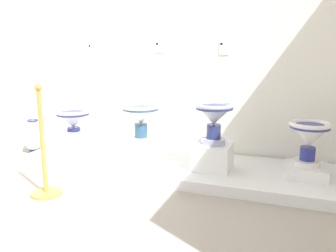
{
  "coord_description": "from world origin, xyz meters",
  "views": [
    {
      "loc": [
        3.18,
        -1.2,
        1.24
      ],
      "look_at": [
        1.98,
        2.1,
        0.48
      ],
      "focal_mm": 37.31,
      "sensor_mm": 36.0,
      "label": 1
    }
  ],
  "objects_px": {
    "plinth_block_slender_white": "(213,156)",
    "antique_toilet_slender_white": "(214,116)",
    "info_placard_first": "(93,49)",
    "plinth_block_rightmost": "(141,151)",
    "info_placard_third": "(224,48)",
    "antique_toilet_squat_floral": "(309,136)",
    "info_placard_second": "(160,47)",
    "antique_toilet_pale_glazed": "(73,119)",
    "plinth_block_squat_floral": "(306,170)",
    "plinth_block_pale_glazed": "(74,142)",
    "antique_toilet_rightmost": "(141,116)",
    "decorative_vase_spare": "(34,139)",
    "stanchion_post_near_left": "(44,165)"
  },
  "relations": [
    {
      "from": "plinth_block_slender_white",
      "to": "info_placard_second",
      "type": "height_order",
      "value": "info_placard_second"
    },
    {
      "from": "plinth_block_squat_floral",
      "to": "info_placard_second",
      "type": "bearing_deg",
      "value": 163.65
    },
    {
      "from": "info_placard_third",
      "to": "antique_toilet_rightmost",
      "type": "bearing_deg",
      "value": -146.22
    },
    {
      "from": "antique_toilet_pale_glazed",
      "to": "info_placard_second",
      "type": "distance_m",
      "value": 1.3
    },
    {
      "from": "antique_toilet_slender_white",
      "to": "plinth_block_slender_white",
      "type": "bearing_deg",
      "value": -90.0
    },
    {
      "from": "antique_toilet_pale_glazed",
      "to": "decorative_vase_spare",
      "type": "height_order",
      "value": "antique_toilet_pale_glazed"
    },
    {
      "from": "plinth_block_squat_floral",
      "to": "info_placard_first",
      "type": "height_order",
      "value": "info_placard_first"
    },
    {
      "from": "antique_toilet_slender_white",
      "to": "info_placard_third",
      "type": "height_order",
      "value": "info_placard_third"
    },
    {
      "from": "info_placard_third",
      "to": "antique_toilet_squat_floral",
      "type": "bearing_deg",
      "value": -28.21
    },
    {
      "from": "antique_toilet_pale_glazed",
      "to": "decorative_vase_spare",
      "type": "relative_size",
      "value": 0.93
    },
    {
      "from": "antique_toilet_pale_glazed",
      "to": "plinth_block_squat_floral",
      "type": "distance_m",
      "value": 2.56
    },
    {
      "from": "info_placard_third",
      "to": "plinth_block_pale_glazed",
      "type": "bearing_deg",
      "value": -163.7
    },
    {
      "from": "plinth_block_pale_glazed",
      "to": "plinth_block_squat_floral",
      "type": "bearing_deg",
      "value": -0.07
    },
    {
      "from": "antique_toilet_squat_floral",
      "to": "decorative_vase_spare",
      "type": "xyz_separation_m",
      "value": [
        -3.13,
        0.01,
        -0.31
      ]
    },
    {
      "from": "plinth_block_slender_white",
      "to": "info_placard_third",
      "type": "xyz_separation_m",
      "value": [
        -0.04,
        0.58,
        1.04
      ]
    },
    {
      "from": "antique_toilet_rightmost",
      "to": "plinth_block_squat_floral",
      "type": "relative_size",
      "value": 1.1
    },
    {
      "from": "info_placard_first",
      "to": "plinth_block_rightmost",
      "type": "bearing_deg",
      "value": -30.54
    },
    {
      "from": "antique_toilet_rightmost",
      "to": "info_placard_second",
      "type": "relative_size",
      "value": 3.49
    },
    {
      "from": "plinth_block_rightmost",
      "to": "plinth_block_pale_glazed",
      "type": "bearing_deg",
      "value": 177.85
    },
    {
      "from": "plinth_block_slender_white",
      "to": "plinth_block_squat_floral",
      "type": "distance_m",
      "value": 0.87
    },
    {
      "from": "plinth_block_slender_white",
      "to": "plinth_block_squat_floral",
      "type": "bearing_deg",
      "value": 6.68
    },
    {
      "from": "info_placard_second",
      "to": "stanchion_post_near_left",
      "type": "xyz_separation_m",
      "value": [
        -0.5,
        -1.48,
        -1.01
      ]
    },
    {
      "from": "antique_toilet_rightmost",
      "to": "info_placard_second",
      "type": "bearing_deg",
      "value": 87.7
    },
    {
      "from": "plinth_block_rightmost",
      "to": "info_placard_third",
      "type": "height_order",
      "value": "info_placard_third"
    },
    {
      "from": "plinth_block_squat_floral",
      "to": "stanchion_post_near_left",
      "type": "distance_m",
      "value": 2.37
    },
    {
      "from": "antique_toilet_pale_glazed",
      "to": "info_placard_first",
      "type": "relative_size",
      "value": 2.83
    },
    {
      "from": "info_placard_third",
      "to": "info_placard_first",
      "type": "bearing_deg",
      "value": 180.0
    },
    {
      "from": "info_placard_first",
      "to": "decorative_vase_spare",
      "type": "relative_size",
      "value": 0.33
    },
    {
      "from": "plinth_block_squat_floral",
      "to": "info_placard_second",
      "type": "xyz_separation_m",
      "value": [
        -1.64,
        0.48,
        1.13
      ]
    },
    {
      "from": "antique_toilet_pale_glazed",
      "to": "antique_toilet_slender_white",
      "type": "height_order",
      "value": "antique_toilet_slender_white"
    },
    {
      "from": "plinth_block_slender_white",
      "to": "antique_toilet_slender_white",
      "type": "relative_size",
      "value": 0.93
    },
    {
      "from": "antique_toilet_squat_floral",
      "to": "stanchion_post_near_left",
      "type": "height_order",
      "value": "stanchion_post_near_left"
    },
    {
      "from": "decorative_vase_spare",
      "to": "info_placard_second",
      "type": "bearing_deg",
      "value": 17.49
    },
    {
      "from": "decorative_vase_spare",
      "to": "stanchion_post_near_left",
      "type": "relative_size",
      "value": 0.43
    },
    {
      "from": "info_placard_first",
      "to": "stanchion_post_near_left",
      "type": "distance_m",
      "value": 1.82
    },
    {
      "from": "antique_toilet_pale_glazed",
      "to": "antique_toilet_slender_white",
      "type": "bearing_deg",
      "value": -3.55
    },
    {
      "from": "plinth_block_rightmost",
      "to": "plinth_block_slender_white",
      "type": "bearing_deg",
      "value": -5.07
    },
    {
      "from": "antique_toilet_pale_glazed",
      "to": "plinth_block_rightmost",
      "type": "bearing_deg",
      "value": -2.15
    },
    {
      "from": "plinth_block_slender_white",
      "to": "info_placard_first",
      "type": "distance_m",
      "value": 2.05
    },
    {
      "from": "antique_toilet_slender_white",
      "to": "decorative_vase_spare",
      "type": "height_order",
      "value": "antique_toilet_slender_white"
    },
    {
      "from": "plinth_block_pale_glazed",
      "to": "antique_toilet_squat_floral",
      "type": "distance_m",
      "value": 2.55
    },
    {
      "from": "plinth_block_squat_floral",
      "to": "antique_toilet_squat_floral",
      "type": "relative_size",
      "value": 0.93
    },
    {
      "from": "decorative_vase_spare",
      "to": "antique_toilet_squat_floral",
      "type": "bearing_deg",
      "value": -0.24
    },
    {
      "from": "antique_toilet_rightmost",
      "to": "plinth_block_pale_glazed",
      "type": "bearing_deg",
      "value": 177.85
    },
    {
      "from": "antique_toilet_rightmost",
      "to": "decorative_vase_spare",
      "type": "bearing_deg",
      "value": 178.33
    },
    {
      "from": "antique_toilet_squat_floral",
      "to": "info_placard_first",
      "type": "relative_size",
      "value": 2.96
    },
    {
      "from": "plinth_block_pale_glazed",
      "to": "antique_toilet_squat_floral",
      "type": "height_order",
      "value": "antique_toilet_squat_floral"
    },
    {
      "from": "info_placard_second",
      "to": "info_placard_first",
      "type": "bearing_deg",
      "value": 180.0
    },
    {
      "from": "antique_toilet_pale_glazed",
      "to": "plinth_block_slender_white",
      "type": "relative_size",
      "value": 1.06
    },
    {
      "from": "info_placard_first",
      "to": "decorative_vase_spare",
      "type": "distance_m",
      "value": 1.33
    }
  ]
}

